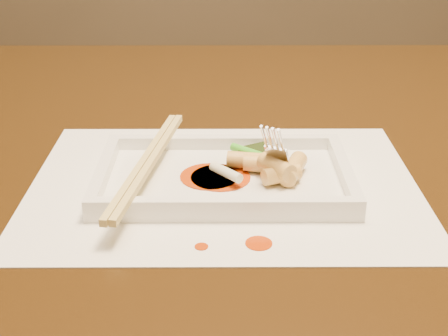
{
  "coord_description": "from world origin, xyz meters",
  "views": [
    {
      "loc": [
        0.03,
        -0.69,
        1.05
      ],
      "look_at": [
        0.04,
        -0.11,
        0.77
      ],
      "focal_mm": 50.0,
      "sensor_mm": 36.0,
      "label": 1
    }
  ],
  "objects_px": {
    "placemat": "(224,184)",
    "chopstick_a": "(144,162)",
    "plate_base": "(224,180)",
    "table": "(195,214)",
    "fork": "(293,103)"
  },
  "relations": [
    {
      "from": "plate_base",
      "to": "chopstick_a",
      "type": "bearing_deg",
      "value": 180.0
    },
    {
      "from": "table",
      "to": "chopstick_a",
      "type": "bearing_deg",
      "value": -111.63
    },
    {
      "from": "placemat",
      "to": "table",
      "type": "bearing_deg",
      "value": 107.99
    },
    {
      "from": "placemat",
      "to": "chopstick_a",
      "type": "xyz_separation_m",
      "value": [
        -0.08,
        0.0,
        0.03
      ]
    },
    {
      "from": "plate_base",
      "to": "chopstick_a",
      "type": "xyz_separation_m",
      "value": [
        -0.08,
        0.0,
        0.02
      ]
    },
    {
      "from": "plate_base",
      "to": "chopstick_a",
      "type": "distance_m",
      "value": 0.08
    },
    {
      "from": "placemat",
      "to": "plate_base",
      "type": "height_order",
      "value": "plate_base"
    },
    {
      "from": "fork",
      "to": "plate_base",
      "type": "bearing_deg",
      "value": -165.58
    },
    {
      "from": "plate_base",
      "to": "fork",
      "type": "xyz_separation_m",
      "value": [
        0.07,
        0.02,
        0.08
      ]
    },
    {
      "from": "placemat",
      "to": "fork",
      "type": "xyz_separation_m",
      "value": [
        0.07,
        0.02,
        0.08
      ]
    },
    {
      "from": "plate_base",
      "to": "chopstick_a",
      "type": "relative_size",
      "value": 1.04
    },
    {
      "from": "table",
      "to": "fork",
      "type": "height_order",
      "value": "fork"
    },
    {
      "from": "chopstick_a",
      "to": "fork",
      "type": "bearing_deg",
      "value": 6.75
    },
    {
      "from": "table",
      "to": "fork",
      "type": "xyz_separation_m",
      "value": [
        0.11,
        -0.1,
        0.18
      ]
    },
    {
      "from": "table",
      "to": "plate_base",
      "type": "height_order",
      "value": "plate_base"
    }
  ]
}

